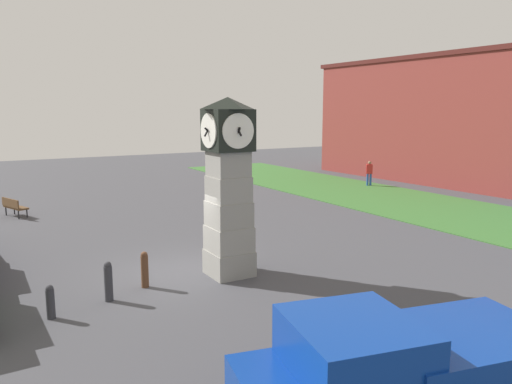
# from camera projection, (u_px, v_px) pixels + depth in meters

# --- Properties ---
(ground_plane) EXTENTS (82.26, 82.26, 0.00)m
(ground_plane) POSITION_uv_depth(u_px,v_px,m) (182.00, 272.00, 15.65)
(ground_plane) COLOR #424247
(clock_tower) EXTENTS (1.58, 1.57, 5.40)m
(clock_tower) POSITION_uv_depth(u_px,v_px,m) (228.00, 187.00, 14.98)
(clock_tower) COLOR gray
(clock_tower) RESTS_ON ground_plane
(bollard_near_tower) EXTENTS (0.21, 0.21, 0.86)m
(bollard_near_tower) POSITION_uv_depth(u_px,v_px,m) (50.00, 302.00, 12.10)
(bollard_near_tower) COLOR #333338
(bollard_near_tower) RESTS_ON ground_plane
(bollard_mid_row) EXTENTS (0.22, 0.22, 1.09)m
(bollard_mid_row) POSITION_uv_depth(u_px,v_px,m) (108.00, 281.00, 13.20)
(bollard_mid_row) COLOR #333338
(bollard_mid_row) RESTS_ON ground_plane
(bollard_far_row) EXTENTS (0.21, 0.21, 1.06)m
(bollard_far_row) POSITION_uv_depth(u_px,v_px,m) (145.00, 269.00, 14.23)
(bollard_far_row) COLOR brown
(bollard_far_row) RESTS_ON ground_plane
(pickup_truck) EXTENTS (3.26, 5.77, 1.85)m
(pickup_truck) POSITION_uv_depth(u_px,v_px,m) (403.00, 367.00, 8.04)
(pickup_truck) COLOR navy
(pickup_truck) RESTS_ON ground_plane
(bench) EXTENTS (1.68, 1.04, 0.90)m
(bench) POSITION_uv_depth(u_px,v_px,m) (14.00, 206.00, 23.65)
(bench) COLOR brown
(bench) RESTS_ON ground_plane
(pedestrian_by_cars) EXTENTS (0.43, 0.46, 1.68)m
(pedestrian_by_cars) POSITION_uv_depth(u_px,v_px,m) (369.00, 172.00, 33.19)
(pedestrian_by_cars) COLOR #264CA5
(pedestrian_by_cars) RESTS_ON ground_plane
(warehouse_blue_far) EXTENTS (18.98, 7.58, 8.69)m
(warehouse_blue_far) POSITION_uv_depth(u_px,v_px,m) (441.00, 119.00, 35.86)
(warehouse_blue_far) COLOR maroon
(warehouse_blue_far) RESTS_ON ground_plane
(grass_verge_far) EXTENTS (49.35, 7.47, 0.04)m
(grass_verge_far) POSITION_uv_depth(u_px,v_px,m) (453.00, 212.00, 24.71)
(grass_verge_far) COLOR #386B2D
(grass_verge_far) RESTS_ON ground_plane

